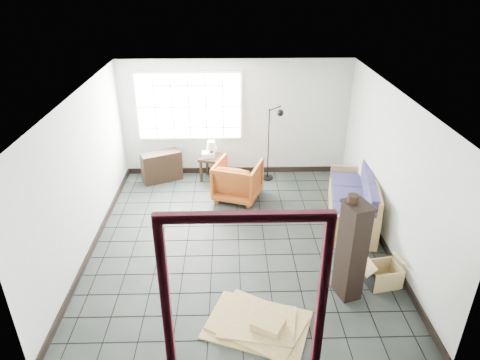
{
  "coord_description": "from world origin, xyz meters",
  "views": [
    {
      "loc": [
        -0.14,
        -6.24,
        4.35
      ],
      "look_at": [
        0.03,
        0.3,
        1.03
      ],
      "focal_mm": 32.0,
      "sensor_mm": 36.0,
      "label": 1
    }
  ],
  "objects_px": {
    "futon_sofa": "(355,203)",
    "armchair": "(238,178)",
    "tall_shelf": "(352,250)",
    "side_table": "(212,160)"
  },
  "relations": [
    {
      "from": "futon_sofa",
      "to": "armchair",
      "type": "bearing_deg",
      "value": 169.77
    },
    {
      "from": "armchair",
      "to": "tall_shelf",
      "type": "height_order",
      "value": "tall_shelf"
    },
    {
      "from": "futon_sofa",
      "to": "armchair",
      "type": "xyz_separation_m",
      "value": [
        -2.19,
        0.87,
        0.11
      ]
    },
    {
      "from": "armchair",
      "to": "side_table",
      "type": "height_order",
      "value": "armchair"
    },
    {
      "from": "side_table",
      "to": "tall_shelf",
      "type": "relative_size",
      "value": 0.42
    },
    {
      "from": "futon_sofa",
      "to": "side_table",
      "type": "distance_m",
      "value": 3.24
    },
    {
      "from": "futon_sofa",
      "to": "armchair",
      "type": "distance_m",
      "value": 2.36
    },
    {
      "from": "armchair",
      "to": "tall_shelf",
      "type": "relative_size",
      "value": 0.58
    },
    {
      "from": "armchair",
      "to": "side_table",
      "type": "xyz_separation_m",
      "value": [
        -0.54,
        0.87,
        0.01
      ]
    },
    {
      "from": "futon_sofa",
      "to": "side_table",
      "type": "height_order",
      "value": "futon_sofa"
    }
  ]
}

